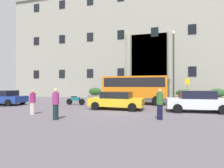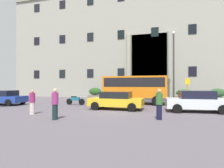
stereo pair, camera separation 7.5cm
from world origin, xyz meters
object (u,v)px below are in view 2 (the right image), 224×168
object	(u,v)px
hedge_planter_west	(217,95)
hedge_planter_entrance_left	(95,93)
motorcycle_far_end	(205,103)
pedestrian_woman_dark_dress	(32,102)
orange_minibus	(135,87)
lamppost_plaza_centre	(174,61)
parked_estate_mid	(3,97)
pedestrian_child_trailing	(159,104)
parked_sedan_far	(116,100)
white_taxi_kerbside	(196,101)
scooter_by_planter	(75,100)
hedge_planter_east	(185,95)
bus_stop_sign	(187,88)
pedestrian_man_red_shirt	(55,104)
hedge_planter_far_west	(152,94)

from	to	relation	value
hedge_planter_west	hedge_planter_entrance_left	world-z (taller)	hedge_planter_entrance_left
motorcycle_far_end	pedestrian_woman_dark_dress	xyz separation A→B (m)	(-11.40, -5.92, 0.33)
orange_minibus	hedge_planter_entrance_left	bearing A→B (deg)	141.31
pedestrian_woman_dark_dress	lamppost_plaza_centre	xyz separation A→B (m)	(9.37, 11.73, 3.86)
pedestrian_woman_dark_dress	lamppost_plaza_centre	bearing A→B (deg)	53.92
parked_estate_mid	pedestrian_child_trailing	size ratio (longest dim) A/B	2.63
parked_sedan_far	white_taxi_kerbside	size ratio (longest dim) A/B	1.00
parked_estate_mid	scooter_by_planter	bearing A→B (deg)	11.46
hedge_planter_entrance_left	hedge_planter_east	world-z (taller)	hedge_planter_entrance_left
lamppost_plaza_centre	scooter_by_planter	bearing A→B (deg)	-148.05
bus_stop_sign	pedestrian_woman_dark_dress	world-z (taller)	bus_stop_sign
pedestrian_woman_dark_dress	parked_sedan_far	bearing A→B (deg)	41.74
orange_minibus	lamppost_plaza_centre	distance (m)	5.95
scooter_by_planter	pedestrian_man_red_shirt	size ratio (longest dim) A/B	1.14
hedge_planter_east	pedestrian_child_trailing	world-z (taller)	pedestrian_child_trailing
orange_minibus	parked_sedan_far	world-z (taller)	orange_minibus
hedge_planter_far_west	hedge_planter_east	size ratio (longest dim) A/B	0.96
hedge_planter_east	motorcycle_far_end	size ratio (longest dim) A/B	1.03
bus_stop_sign	hedge_planter_far_west	size ratio (longest dim) A/B	1.27
parked_estate_mid	lamppost_plaza_centre	size ratio (longest dim) A/B	0.55
pedestrian_child_trailing	scooter_by_planter	bearing A→B (deg)	-2.42
white_taxi_kerbside	bus_stop_sign	bearing A→B (deg)	85.16
hedge_planter_east	motorcycle_far_end	xyz separation A→B (m)	(0.65, -7.81, -0.21)
pedestrian_man_red_shirt	lamppost_plaza_centre	bearing A→B (deg)	148.68
hedge_planter_far_west	hedge_planter_east	bearing A→B (deg)	7.33
hedge_planter_entrance_left	pedestrian_woman_dark_dress	world-z (taller)	pedestrian_woman_dark_dress
bus_stop_sign	parked_sedan_far	bearing A→B (deg)	-134.15
hedge_planter_far_west	parked_estate_mid	world-z (taller)	hedge_planter_far_west
scooter_by_planter	pedestrian_child_trailing	size ratio (longest dim) A/B	1.15
pedestrian_man_red_shirt	lamppost_plaza_centre	distance (m)	15.14
bus_stop_sign	white_taxi_kerbside	size ratio (longest dim) A/B	0.61
hedge_planter_far_west	scooter_by_planter	world-z (taller)	hedge_planter_far_west
white_taxi_kerbside	pedestrian_woman_dark_dress	world-z (taller)	pedestrian_woman_dark_dress
hedge_planter_west	pedestrian_woman_dark_dress	size ratio (longest dim) A/B	1.21
motorcycle_far_end	parked_sedan_far	bearing A→B (deg)	-148.11
white_taxi_kerbside	lamppost_plaza_centre	distance (m)	8.75
hedge_planter_entrance_left	scooter_by_planter	bearing A→B (deg)	-83.63
bus_stop_sign	motorcycle_far_end	world-z (taller)	bus_stop_sign
parked_sedan_far	motorcycle_far_end	distance (m)	7.08
parked_sedan_far	pedestrian_woman_dark_dress	world-z (taller)	pedestrian_woman_dark_dress
hedge_planter_west	pedestrian_woman_dark_dress	xyz separation A→B (m)	(-14.21, -13.31, 0.06)
hedge_planter_west	pedestrian_man_red_shirt	world-z (taller)	pedestrian_man_red_shirt
bus_stop_sign	pedestrian_woman_dark_dress	xyz separation A→B (m)	(-10.60, -9.92, -0.80)
hedge_planter_far_west	pedestrian_woman_dark_dress	distance (m)	14.89
hedge_planter_entrance_left	pedestrian_woman_dark_dress	size ratio (longest dim) A/B	1.19
pedestrian_man_red_shirt	pedestrian_woman_dark_dress	xyz separation A→B (m)	(-2.47, 1.21, -0.07)
hedge_planter_far_west	motorcycle_far_end	size ratio (longest dim) A/B	0.99
parked_estate_mid	white_taxi_kerbside	world-z (taller)	white_taxi_kerbside
bus_stop_sign	white_taxi_kerbside	distance (m)	6.01
hedge_planter_far_west	hedge_planter_west	xyz separation A→B (m)	(7.36, 0.09, -0.07)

